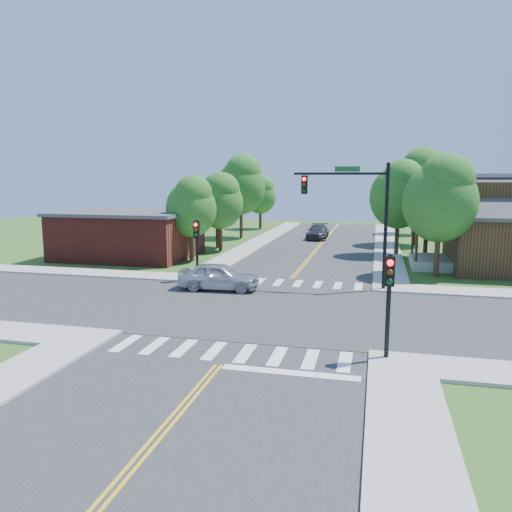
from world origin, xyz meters
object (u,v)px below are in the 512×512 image
(signal_pole_se, at_px, (389,287))
(car_silver, at_px, (219,277))
(signal_mast_ne, at_px, (356,205))
(signal_pole_nw, at_px, (197,239))
(car_dgrey, at_px, (318,232))

(signal_pole_se, bearing_deg, car_silver, 135.03)
(signal_mast_ne, bearing_deg, signal_pole_nw, -179.93)
(signal_mast_ne, xyz_separation_m, signal_pole_nw, (-9.51, -0.01, -2.19))
(signal_mast_ne, relative_size, signal_pole_se, 1.89)
(signal_pole_se, xyz_separation_m, car_dgrey, (-6.40, 34.00, -1.93))
(car_dgrey, bearing_deg, signal_pole_se, -80.12)
(signal_pole_se, relative_size, signal_pole_nw, 1.00)
(car_silver, height_order, car_dgrey, car_silver)
(signal_mast_ne, distance_m, signal_pole_nw, 9.76)
(signal_mast_ne, xyz_separation_m, car_silver, (-7.45, -2.09, -4.07))
(signal_pole_se, height_order, car_dgrey, signal_pole_se)
(signal_pole_se, xyz_separation_m, signal_pole_nw, (-11.20, 11.20, 0.00))
(car_dgrey, bearing_deg, signal_pole_nw, -102.68)
(signal_pole_nw, xyz_separation_m, car_silver, (2.07, -2.08, -1.88))
(car_silver, distance_m, car_dgrey, 25.02)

